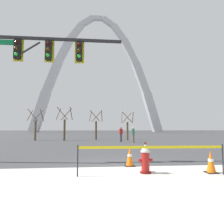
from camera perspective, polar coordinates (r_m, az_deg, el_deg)
ground_plane at (r=7.51m, az=1.71°, el=-15.98°), size 240.00×240.00×0.00m
sidewalk_near_curb at (r=3.66m, az=10.34°, el=-28.08°), size 40.00×8.00×0.01m
fire_hydrant at (r=6.47m, az=9.91°, el=-13.53°), size 0.46×0.48×0.99m
caution_tape_barrier at (r=6.14m, az=11.74°, el=-12.37°), size 4.56×0.21×0.95m
traffic_cone_by_hydrant at (r=7.52m, az=5.31°, el=-13.18°), size 0.36×0.36×0.73m
traffic_cone_mid_sidewalk at (r=7.18m, az=27.40°, el=-13.07°), size 0.36×0.36×0.73m
traffic_signal_gantry at (r=9.79m, az=-24.64°, el=12.32°), size 6.42×0.44×6.00m
monument_arch at (r=72.38m, az=-4.32°, el=9.60°), size 48.23×3.09×44.70m
tree_far_left at (r=24.48m, az=-21.89°, el=-4.03°), size 1.72×1.73×3.71m
tree_left_mid at (r=23.45m, az=-14.00°, el=-3.99°), size 1.81×1.82×3.92m
tree_center_left at (r=24.34m, az=-4.81°, el=-4.39°), size 1.71×1.72×3.69m
tree_center_right at (r=23.84m, az=4.61°, el=-4.63°), size 1.61×1.62×3.46m
pedestrian_walking_left at (r=20.37m, az=2.67°, el=-6.62°), size 0.39×0.32×1.59m
pedestrian_standing_center at (r=19.60m, az=6.39°, el=-6.67°), size 0.31×0.39×1.59m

